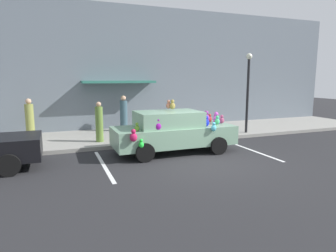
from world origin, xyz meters
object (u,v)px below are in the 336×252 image
object	(u,v)px
plush_covered_car	(173,131)
street_lamp_post	(248,84)
pedestrian_near_shopfront	(124,114)
pedestrian_by_lamp	(30,119)
pedestrian_walking_past	(99,123)
teddy_bear_on_sidewalk	(173,131)

from	to	relation	value
plush_covered_car	street_lamp_post	world-z (taller)	street_lamp_post
pedestrian_near_shopfront	pedestrian_by_lamp	bearing A→B (deg)	-178.91
pedestrian_walking_past	plush_covered_car	bearing A→B (deg)	-43.08
street_lamp_post	pedestrian_walking_past	xyz separation A→B (m)	(-6.88, 0.45, -1.52)
pedestrian_near_shopfront	pedestrian_by_lamp	size ratio (longest dim) A/B	1.02
teddy_bear_on_sidewalk	pedestrian_walking_past	bearing A→B (deg)	170.17
pedestrian_near_shopfront	pedestrian_by_lamp	xyz separation A→B (m)	(-4.22, -0.08, -0.02)
teddy_bear_on_sidewalk	pedestrian_near_shopfront	xyz separation A→B (m)	(-1.56, 2.67, 0.50)
teddy_bear_on_sidewalk	pedestrian_walking_past	xyz separation A→B (m)	(-3.07, 0.53, 0.45)
plush_covered_car	pedestrian_walking_past	size ratio (longest dim) A/B	2.72
plush_covered_car	pedestrian_by_lamp	distance (m)	6.62
street_lamp_post	pedestrian_by_lamp	xyz separation A→B (m)	(-9.59, 2.51, -1.50)
street_lamp_post	plush_covered_car	bearing A→B (deg)	-158.82
pedestrian_walking_past	pedestrian_near_shopfront	bearing A→B (deg)	54.86
street_lamp_post	pedestrian_near_shopfront	world-z (taller)	street_lamp_post
pedestrian_near_shopfront	pedestrian_walking_past	world-z (taller)	pedestrian_near_shopfront
pedestrian_walking_past	pedestrian_by_lamp	bearing A→B (deg)	142.86
plush_covered_car	pedestrian_walking_past	distance (m)	3.23
street_lamp_post	pedestrian_walking_past	distance (m)	7.06
teddy_bear_on_sidewalk	street_lamp_post	xyz separation A→B (m)	(3.81, 0.08, 1.98)
plush_covered_car	pedestrian_by_lamp	size ratio (longest dim) A/B	2.61
plush_covered_car	pedestrian_near_shopfront	distance (m)	4.43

